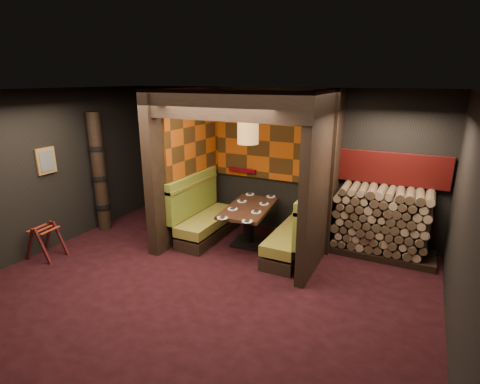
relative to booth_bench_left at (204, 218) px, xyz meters
name	(u,v)px	position (x,y,z in m)	size (l,w,h in m)	color
floor	(202,289)	(0.96, -1.65, -0.41)	(6.50, 5.50, 0.02)	black
ceiling	(195,90)	(0.96, -1.65, 2.46)	(6.50, 5.50, 0.02)	black
wall_back	(272,160)	(0.96, 1.11, 1.02)	(6.50, 0.02, 2.85)	black
wall_front	(2,297)	(0.96, -4.41, 1.02)	(6.50, 0.02, 2.85)	black
wall_left	(41,172)	(-2.30, -1.65, 1.02)	(0.02, 5.50, 2.85)	black
wall_right	(470,241)	(4.22, -1.65, 1.02)	(0.02, 5.50, 2.85)	black
partition_left	(185,165)	(-0.39, 0.00, 1.02)	(0.20, 2.20, 2.85)	black
partition_right	(322,180)	(2.26, 0.05, 1.02)	(0.15, 2.10, 2.85)	black
header_beam	(220,105)	(0.94, -0.95, 2.23)	(2.85, 0.18, 0.44)	black
tapa_back_panel	(270,141)	(0.94, 1.06, 1.42)	(2.40, 0.06, 1.55)	#9E400B
tapa_side_panel	(195,142)	(-0.27, 0.17, 1.45)	(0.04, 1.85, 1.45)	#9E400B
lacquer_shelf	(243,170)	(0.36, 1.00, 0.78)	(0.60, 0.12, 0.07)	#58030E
booth_bench_left	(204,218)	(0.00, 0.00, 0.00)	(0.68, 1.60, 1.14)	black
booth_bench_right	(297,235)	(1.89, 0.00, 0.00)	(0.68, 1.60, 1.14)	black
dining_table	(249,219)	(0.93, 0.09, 0.11)	(0.91, 1.48, 0.75)	black
place_settings	(249,206)	(0.93, 0.09, 0.36)	(0.77, 1.67, 0.03)	white
pendant_lamp	(248,131)	(0.93, 0.04, 1.74)	(0.37, 0.37, 0.93)	olive
framed_picture	(46,161)	(-2.25, -1.55, 1.22)	(0.05, 0.36, 0.46)	olive
luggage_rack	(45,240)	(-2.01, -1.97, -0.08)	(0.63, 0.47, 0.65)	#401011
totem_column	(99,173)	(-2.09, -0.55, 0.79)	(0.31, 0.31, 2.40)	black
firewood_stack	(385,223)	(3.25, 0.70, 0.21)	(1.73, 0.70, 1.22)	black
mosaic_header	(393,169)	(3.25, 1.03, 1.10)	(1.83, 0.10, 0.56)	maroon
bay_front_post	(332,177)	(2.35, 0.31, 1.02)	(0.08, 0.08, 2.85)	black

